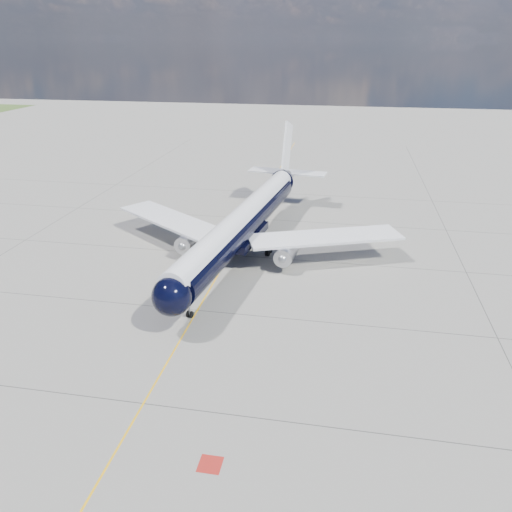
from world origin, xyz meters
name	(u,v)px	position (x,y,z in m)	size (l,w,h in m)	color
ground	(237,241)	(0.00, 30.00, 0.00)	(320.00, 320.00, 0.00)	gray
taxiway_centerline	(229,255)	(0.00, 25.00, 0.00)	(0.16, 160.00, 0.01)	#F6AE0C
red_marking	(210,464)	(6.80, -10.00, 0.00)	(1.60, 1.60, 0.01)	maroon
main_airliner	(245,221)	(1.89, 26.48, 4.46)	(40.55, 49.68, 14.36)	black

